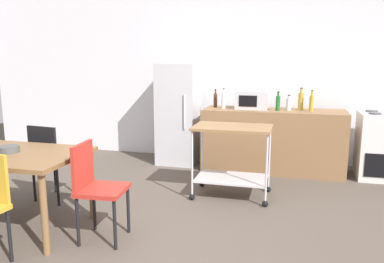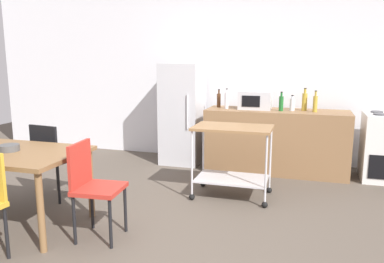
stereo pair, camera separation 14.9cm
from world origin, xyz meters
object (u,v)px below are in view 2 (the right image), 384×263
Objects in this scene: dining_table at (5,159)px; chair_red at (93,183)px; refrigerator at (182,114)px; chair_black at (52,156)px; bottle_hot_sauce at (219,100)px; bottle_soy_sauce at (305,101)px; fruit_bowl at (9,148)px; kitchen_cart at (232,150)px; bottle_wine at (315,103)px; bottle_sesame_oil at (227,100)px; bottle_vinegar at (292,104)px; bottle_soda at (281,103)px; microwave at (255,100)px.

chair_red is at bearing -1.02° from dining_table.
chair_red is 0.57× the size of refrigerator.
chair_black is 3.27× the size of bottle_hot_sauce.
fruit_bowl is at bearing -135.02° from bottle_soy_sauce.
kitchen_cart is 3.35× the size of bottle_hot_sauce.
refrigerator is at bearing 175.79° from bottle_wine.
fruit_bowl is at bearing -121.68° from bottle_sesame_oil.
bottle_vinegar reaches higher than kitchen_cart.
dining_table is at bearing -133.73° from bottle_soda.
fruit_bowl is at bearing -107.60° from refrigerator.
microwave reaches higher than chair_red.
bottle_vinegar is (0.15, 0.07, -0.02)m from bottle_soda.
refrigerator is at bearing 179.28° from bottle_hot_sauce.
bottle_vinegar is (1.66, -0.10, 0.22)m from refrigerator.
microwave is (0.09, 1.25, 0.46)m from kitchen_cart.
dining_table is at bearing -108.81° from refrigerator.
chair_black is 2.21m from refrigerator.
dining_table is 5.52× the size of bottle_hot_sauce.
bottle_sesame_oil reaches higher than fruit_bowl.
kitchen_cart is at bearing -128.09° from bottle_wine.
refrigerator is (0.92, 2.71, 0.10)m from dining_table.
kitchen_cart is (1.98, 0.67, 0.05)m from chair_black.
bottle_vinegar is 1.17× the size of fruit_bowl.
kitchen_cart is at bearing 35.41° from dining_table.
bottle_wine is at bearing -38.24° from bottle_soy_sauce.
bottle_soda is at bearing 47.01° from fruit_bowl.
bottle_soy_sauce is at bearing -1.18° from bottle_hot_sauce.
refrigerator is at bearing 173.55° from bottle_soda.
bottle_soda reaches higher than fruit_bowl.
bottle_vinegar is at bearing 25.51° from bottle_soda.
dining_table is 3.37m from microwave.
chair_red is 4.05× the size of bottle_vinegar.
bottle_sesame_oil is at bearing -169.38° from microwave.
kitchen_cart is 4.14× the size of bottle_vinegar.
chair_black reaches higher than fruit_bowl.
bottle_hot_sauce is at bearing 175.08° from bottle_vinegar.
bottle_soda is at bearing -9.97° from bottle_hot_sauce.
refrigerator is 5.70× the size of bottle_hot_sauce.
refrigerator is 1.98m from bottle_wine.
chair_black is at bearing 90.70° from dining_table.
refrigerator is 5.76× the size of bottle_soda.
microwave is at bearing -177.44° from bottle_soy_sauce.
chair_red is 2.81× the size of bottle_soy_sauce.
bottle_soda is at bearing -34.39° from chair_red.
chair_black and chair_red have the same top height.
chair_black is 1.00× the size of chair_red.
bottle_hot_sauce is (0.58, -0.01, 0.24)m from refrigerator.
kitchen_cart is (1.97, 1.40, -0.10)m from dining_table.
bottle_sesame_oil is 3.03m from fruit_bowl.
refrigerator is at bearing 176.55° from bottle_vinegar.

